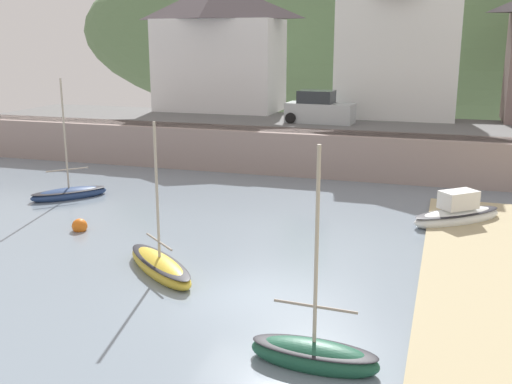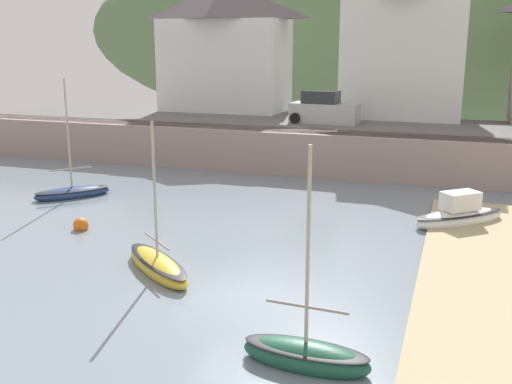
# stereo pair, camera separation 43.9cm
# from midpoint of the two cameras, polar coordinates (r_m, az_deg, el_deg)

# --- Properties ---
(quay_seawall) EXTENTS (48.00, 9.40, 2.40)m
(quay_seawall) POSITION_cam_midpoint_polar(r_m,az_deg,el_deg) (34.43, 7.76, 3.91)
(quay_seawall) COLOR gray
(quay_seawall) RESTS_ON ground
(hillside_backdrop) EXTENTS (80.00, 44.00, 23.58)m
(hillside_backdrop) POSITION_cam_midpoint_polar(r_m,az_deg,el_deg) (71.21, 14.99, 14.41)
(hillside_backdrop) COLOR #5A7A50
(hillside_backdrop) RESTS_ON ground
(waterfront_building_left) EXTENTS (8.84, 5.12, 8.82)m
(waterfront_building_left) POSITION_cam_midpoint_polar(r_m,az_deg,el_deg) (44.09, -3.74, 13.49)
(waterfront_building_left) COLOR silver
(waterfront_building_left) RESTS_ON ground
(waterfront_building_centre) EXTENTS (7.84, 5.30, 10.13)m
(waterfront_building_centre) POSITION_cam_midpoint_polar(r_m,az_deg,el_deg) (41.25, 12.98, 14.04)
(waterfront_building_centre) COLOR silver
(waterfront_building_centre) RESTS_ON ground
(dinghy_open_wooden) EXTENTS (3.15, 1.21, 5.41)m
(dinghy_open_wooden) POSITION_cam_midpoint_polar(r_m,az_deg,el_deg) (14.74, 4.56, -14.89)
(dinghy_open_wooden) COLOR #1D543D
(dinghy_open_wooden) RESTS_ON ground
(fishing_boat_green) EXTENTS (3.22, 3.44, 5.80)m
(fishing_boat_green) POSITION_cam_midpoint_polar(r_m,az_deg,el_deg) (30.54, -17.49, -0.08)
(fishing_boat_green) COLOR navy
(fishing_boat_green) RESTS_ON ground
(sailboat_blue_trim) EXTENTS (3.81, 3.42, 5.12)m
(sailboat_blue_trim) POSITION_cam_midpoint_polar(r_m,az_deg,el_deg) (20.24, -9.60, -6.80)
(sailboat_blue_trim) COLOR gold
(sailboat_blue_trim) RESTS_ON ground
(sailboat_tall_mast) EXTENTS (4.04, 3.80, 1.56)m
(sailboat_tall_mast) POSITION_cam_midpoint_polar(r_m,az_deg,el_deg) (26.40, 17.88, -2.01)
(sailboat_tall_mast) COLOR white
(sailboat_tall_mast) RESTS_ON ground
(parked_car_near_slipway) EXTENTS (4.20, 1.96, 1.95)m
(parked_car_near_slipway) POSITION_cam_midpoint_polar(r_m,az_deg,el_deg) (37.65, 5.60, 7.69)
(parked_car_near_slipway) COLOR #B0B8BB
(parked_car_near_slipway) RESTS_ON ground
(mooring_buoy) EXTENTS (0.61, 0.61, 0.61)m
(mooring_buoy) POSITION_cam_midpoint_polar(r_m,az_deg,el_deg) (25.28, -16.66, -3.08)
(mooring_buoy) COLOR orange
(mooring_buoy) RESTS_ON ground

